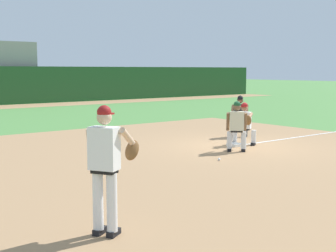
{
  "coord_description": "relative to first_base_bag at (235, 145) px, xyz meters",
  "views": [
    {
      "loc": [
        -10.38,
        -10.0,
        2.34
      ],
      "look_at": [
        -5.01,
        -3.08,
        1.29
      ],
      "focal_mm": 50.0,
      "sensor_mm": 36.0,
      "label": 1
    }
  ],
  "objects": [
    {
      "name": "baseball",
      "position": [
        -2.03,
        -1.39,
        -0.01
      ],
      "size": [
        0.07,
        0.07,
        0.07
      ],
      "primitive_type": "sphere",
      "color": "white",
      "rests_on": "ground"
    },
    {
      "name": "ground_plane",
      "position": [
        0.0,
        0.0,
        -0.04
      ],
      "size": [
        160.0,
        160.0,
        0.0
      ],
      "primitive_type": "plane",
      "color": "#518942"
    },
    {
      "name": "baserunner",
      "position": [
        -0.66,
        -0.69,
        0.75
      ],
      "size": [
        0.67,
        0.67,
        1.46
      ],
      "color": "black",
      "rests_on": "ground"
    },
    {
      "name": "warning_track_strip",
      "position": [
        0.0,
        20.0,
        -0.04
      ],
      "size": [
        48.0,
        3.2,
        0.01
      ],
      "primitive_type": "cube",
      "color": "#A87F56",
      "rests_on": "ground"
    },
    {
      "name": "first_baseman",
      "position": [
        0.39,
        -0.02,
        0.69
      ],
      "size": [
        0.82,
        1.03,
        1.34
      ],
      "color": "black",
      "rests_on": "ground"
    },
    {
      "name": "first_base_bag",
      "position": [
        0.0,
        0.0,
        0.0
      ],
      "size": [
        0.38,
        0.38,
        0.09
      ],
      "primitive_type": "cube",
      "color": "white",
      "rests_on": "ground"
    },
    {
      "name": "infield_dirt_patch",
      "position": [
        -3.58,
        -2.2,
        -0.04
      ],
      "size": [
        18.0,
        18.0,
        0.01
      ],
      "primitive_type": "cube",
      "color": "#A87F56",
      "rests_on": "ground"
    },
    {
      "name": "umpire",
      "position": [
        1.63,
        1.35,
        0.75
      ],
      "size": [
        0.64,
        0.68,
        1.46
      ],
      "color": "black",
      "rests_on": "ground"
    },
    {
      "name": "pitcher",
      "position": [
        -7.12,
        -4.39,
        1.01
      ],
      "size": [
        0.84,
        0.57,
        1.86
      ],
      "color": "black",
      "rests_on": "ground"
    }
  ]
}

